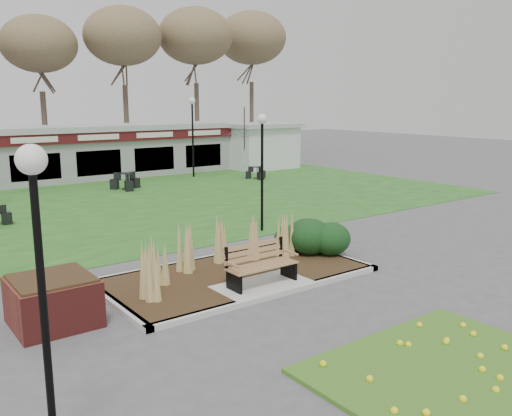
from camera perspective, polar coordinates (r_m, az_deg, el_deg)
ground at (r=12.39m, az=1.10°, el=-8.74°), size 100.00×100.00×0.00m
lawn at (r=22.76m, az=-17.74°, el=0.03°), size 34.00×16.00×0.02m
flower_bed at (r=9.46m, az=19.10°, el=-15.55°), size 4.20×3.00×0.16m
planting_bed at (r=14.04m, az=1.84°, el=-4.75°), size 6.75×3.40×1.27m
park_bench at (r=12.39m, az=0.40°, el=-5.87°), size 1.70×0.66×0.93m
brick_planter at (r=11.21m, az=-20.58°, el=-9.11°), size 1.50×1.50×0.95m
food_pavilion at (r=30.14m, az=-22.93°, el=5.14°), size 24.60×3.40×2.90m
service_hut at (r=34.25m, az=0.51°, el=6.62°), size 4.40×3.40×2.83m
lamp_post_near_left at (r=6.05m, az=-21.95°, el=-3.55°), size 0.32×0.32×3.82m
lamp_post_mid_right at (r=17.42m, az=0.65°, el=6.48°), size 0.32×0.32×3.82m
lamp_post_far_right at (r=30.28m, az=-6.71°, el=9.24°), size 0.36×0.36×4.38m
bistro_set_c at (r=26.79m, az=-13.50°, el=2.48°), size 1.46×1.41×0.79m
bistro_set_d at (r=29.63m, az=0.12°, el=3.53°), size 1.20×1.16×0.65m
patio_umbrella at (r=28.75m, az=-1.23°, el=6.34°), size 2.67×2.71×2.78m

